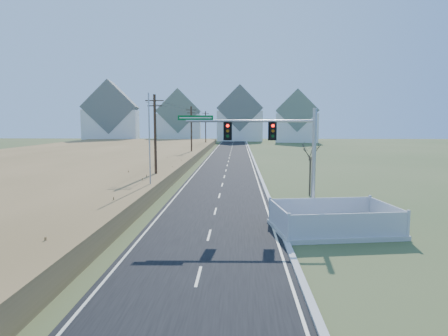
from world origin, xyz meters
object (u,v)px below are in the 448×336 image
flagpole (150,158)px  bare_tree (311,151)px  open_sign (300,224)px  fence_enclosure (333,226)px  traffic_signal_mast (285,152)px

flagpole → bare_tree: size_ratio=1.79×
open_sign → flagpole: flagpole is taller
fence_enclosure → bare_tree: size_ratio=1.54×
fence_enclosure → flagpole: size_ratio=0.86×
traffic_signal_mast → fence_enclosure: 5.68m
traffic_signal_mast → open_sign: (0.65, -2.64, -4.13)m
bare_tree → flagpole: bearing=-170.5°
flagpole → bare_tree: (13.39, 2.25, 0.45)m
open_sign → flagpole: (-10.87, 8.86, 3.15)m
flagpole → traffic_signal_mast: bearing=-31.3°
open_sign → bare_tree: bearing=71.2°
traffic_signal_mast → fence_enclosure: bearing=-50.6°
open_sign → flagpole: 14.37m
traffic_signal_mast → fence_enclosure: traffic_signal_mast is taller
traffic_signal_mast → flagpole: flagpole is taller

